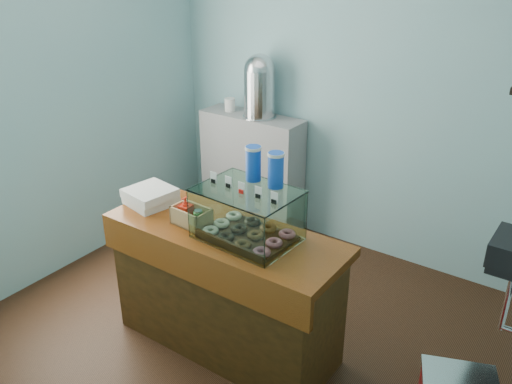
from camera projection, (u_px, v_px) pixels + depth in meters
The scene contains 8 objects.
ground at pixel (248, 324), 3.98m from camera, with size 3.50×3.50×0.00m, color black.
room_shell at pixel (251, 97), 3.25m from camera, with size 3.54×3.04×2.82m.
counter at pixel (225, 289), 3.60m from camera, with size 1.60×0.60×0.90m.
back_shelf at pixel (252, 171), 5.20m from camera, with size 1.00×0.32×1.10m, color gray.
display_case at pixel (251, 210), 3.27m from camera, with size 0.61×0.46×0.54m.
condiment_crate at pixel (191, 215), 3.46m from camera, with size 0.26×0.16×0.18m.
pastry_boxes at pixel (150, 196), 3.73m from camera, with size 0.35×0.35×0.12m.
coffee_urn at pixel (260, 85), 4.79m from camera, with size 0.31×0.31×0.57m.
Camera 1 is at (1.88, -2.59, 2.57)m, focal length 38.00 mm.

